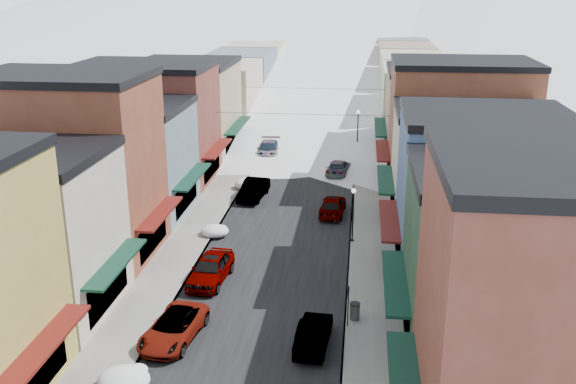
% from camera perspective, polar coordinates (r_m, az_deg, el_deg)
% --- Properties ---
extents(road, '(10.00, 160.00, 0.01)m').
position_cam_1_polar(road, '(80.73, 2.54, 5.40)').
color(road, black).
rests_on(road, ground).
extents(sidewalk_left, '(3.20, 160.00, 0.15)m').
position_cam_1_polar(sidewalk_left, '(81.44, -2.12, 5.57)').
color(sidewalk_left, gray).
rests_on(sidewalk_left, ground).
extents(sidewalk_right, '(3.20, 160.00, 0.15)m').
position_cam_1_polar(sidewalk_right, '(80.54, 7.24, 5.29)').
color(sidewalk_right, gray).
rests_on(sidewalk_right, ground).
extents(curb_left, '(0.10, 160.00, 0.15)m').
position_cam_1_polar(curb_left, '(81.22, -1.04, 5.55)').
color(curb_left, slate).
rests_on(curb_left, ground).
extents(curb_right, '(0.10, 160.00, 0.15)m').
position_cam_1_polar(curb_right, '(80.53, 6.14, 5.33)').
color(curb_right, slate).
rests_on(curb_right, ground).
extents(bldg_l_cream, '(11.30, 8.20, 9.50)m').
position_cam_1_polar(bldg_l_cream, '(38.58, -22.97, -3.34)').
color(bldg_l_cream, beige).
rests_on(bldg_l_cream, ground).
extents(bldg_l_brick_near, '(12.30, 8.20, 12.50)m').
position_cam_1_polar(bldg_l_brick_near, '(45.05, -18.93, 2.16)').
color(bldg_l_brick_near, brown).
rests_on(bldg_l_brick_near, ground).
extents(bldg_l_grayblue, '(11.30, 9.20, 9.00)m').
position_cam_1_polar(bldg_l_grayblue, '(52.82, -14.41, 2.90)').
color(bldg_l_grayblue, slate).
rests_on(bldg_l_grayblue, ground).
extents(bldg_l_brick_far, '(13.30, 9.20, 11.00)m').
position_cam_1_polar(bldg_l_brick_far, '(61.14, -12.42, 6.07)').
color(bldg_l_brick_far, maroon).
rests_on(bldg_l_brick_far, ground).
extents(bldg_l_tan, '(11.30, 11.20, 10.00)m').
position_cam_1_polar(bldg_l_tan, '(70.31, -9.02, 7.42)').
color(bldg_l_tan, tan).
rests_on(bldg_l_tan, ground).
extents(bldg_r_green, '(11.30, 9.20, 9.50)m').
position_cam_1_polar(bldg_r_green, '(34.13, 19.11, -5.65)').
color(bldg_r_green, '#1E3F29').
rests_on(bldg_r_green, ground).
extents(bldg_r_blue, '(11.30, 9.20, 10.50)m').
position_cam_1_polar(bldg_r_blue, '(42.22, 16.74, -0.10)').
color(bldg_r_blue, '#416293').
rests_on(bldg_r_blue, ground).
extents(bldg_r_cream, '(12.30, 9.20, 9.00)m').
position_cam_1_polar(bldg_r_cream, '(51.01, 15.58, 2.26)').
color(bldg_r_cream, '#F0E3C1').
rests_on(bldg_r_cream, ground).
extents(bldg_r_brick_far, '(13.30, 9.20, 11.50)m').
position_cam_1_polar(bldg_r_brick_far, '(59.43, 14.93, 5.78)').
color(bldg_r_brick_far, brown).
rests_on(bldg_r_brick_far, ground).
extents(bldg_r_tan, '(11.30, 11.20, 9.50)m').
position_cam_1_polar(bldg_r_tan, '(69.22, 12.94, 6.80)').
color(bldg_r_tan, '#91815F').
rests_on(bldg_r_tan, ground).
extents(distant_blocks, '(34.00, 55.00, 8.00)m').
position_cam_1_polar(distant_blocks, '(102.62, 3.53, 10.43)').
color(distant_blocks, gray).
rests_on(distant_blocks, ground).
extents(overhead_cables, '(16.40, 15.04, 0.04)m').
position_cam_1_polar(overhead_cables, '(67.28, 1.82, 8.18)').
color(overhead_cables, black).
rests_on(overhead_cables, ground).
extents(car_white_suv, '(3.02, 5.38, 1.42)m').
position_cam_1_polar(car_white_suv, '(34.87, -10.13, -11.79)').
color(car_white_suv, white).
rests_on(car_white_suv, ground).
extents(car_silver_sedan, '(2.46, 5.21, 1.72)m').
position_cam_1_polar(car_silver_sedan, '(40.73, -6.88, -6.76)').
color(car_silver_sedan, '#AFB1B8').
rests_on(car_silver_sedan, ground).
extents(car_dark_hatch, '(2.27, 5.15, 1.64)m').
position_cam_1_polar(car_dark_hatch, '(55.54, -3.07, 0.24)').
color(car_dark_hatch, black).
rests_on(car_dark_hatch, ground).
extents(car_silver_wagon, '(2.63, 5.96, 1.70)m').
position_cam_1_polar(car_silver_wagon, '(68.52, -1.75, 3.79)').
color(car_silver_wagon, '#A6A9AE').
rests_on(car_silver_wagon, ground).
extents(car_green_sedan, '(1.83, 4.46, 1.44)m').
position_cam_1_polar(car_green_sedan, '(33.86, 2.29, -12.46)').
color(car_green_sedan, black).
rests_on(car_green_sedan, ground).
extents(car_gray_suv, '(2.22, 4.84, 1.61)m').
position_cam_1_polar(car_gray_suv, '(51.81, 3.99, -1.15)').
color(car_gray_suv, '#9CA0A5').
rests_on(car_gray_suv, ground).
extents(car_black_sedan, '(2.60, 5.06, 1.40)m').
position_cam_1_polar(car_black_sedan, '(62.66, 4.50, 2.21)').
color(car_black_sedan, black).
rests_on(car_black_sedan, ground).
extents(car_lane_silver, '(1.91, 4.44, 1.49)m').
position_cam_1_polar(car_lane_silver, '(73.25, 1.04, 4.67)').
color(car_lane_silver, gray).
rests_on(car_lane_silver, ground).
extents(car_lane_white, '(2.64, 5.23, 1.42)m').
position_cam_1_polar(car_lane_white, '(93.55, 4.49, 7.60)').
color(car_lane_white, '#BDBEC0').
rests_on(car_lane_white, ground).
extents(parking_sign, '(0.10, 0.32, 2.38)m').
position_cam_1_polar(parking_sign, '(35.12, 5.37, -9.78)').
color(parking_sign, black).
rests_on(parking_sign, sidewalk_right).
extents(trash_can, '(0.58, 0.58, 0.99)m').
position_cam_1_polar(trash_can, '(36.21, 5.95, -10.48)').
color(trash_can, '#4F5254').
rests_on(trash_can, sidewalk_right).
extents(streetlamp_near, '(0.33, 0.33, 3.97)m').
position_cam_1_polar(streetlamp_near, '(45.71, 5.81, -1.45)').
color(streetlamp_near, black).
rests_on(streetlamp_near, sidewalk_right).
extents(streetlamp_far, '(0.39, 0.39, 4.68)m').
position_cam_1_polar(streetlamp_far, '(69.75, 6.23, 5.85)').
color(streetlamp_far, black).
rests_on(streetlamp_far, sidewalk_right).
extents(snow_pile_near, '(2.45, 2.71, 1.04)m').
position_cam_1_polar(snow_pile_near, '(31.78, -14.28, -15.83)').
color(snow_pile_near, white).
rests_on(snow_pile_near, ground).
extents(snow_pile_mid, '(2.07, 2.47, 0.88)m').
position_cam_1_polar(snow_pile_mid, '(47.77, -6.47, -3.44)').
color(snow_pile_mid, white).
rests_on(snow_pile_mid, ground).
extents(snow_pile_far, '(2.61, 2.80, 1.10)m').
position_cam_1_polar(snow_pile_far, '(57.99, -3.44, 0.72)').
color(snow_pile_far, white).
rests_on(snow_pile_far, ground).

